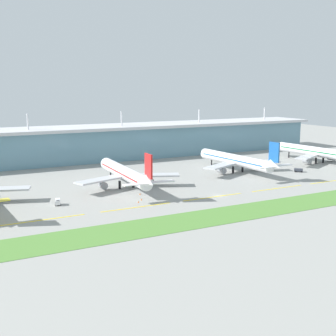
# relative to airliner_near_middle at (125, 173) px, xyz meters

# --- Properties ---
(ground_plane) EXTENTS (600.00, 600.00, 0.00)m
(ground_plane) POSITION_rel_airliner_near_middle_xyz_m (28.02, -32.17, -6.45)
(ground_plane) COLOR gray
(terminal_building) EXTENTS (288.00, 34.00, 29.84)m
(terminal_building) POSITION_rel_airliner_near_middle_xyz_m (28.02, 80.07, 4.18)
(terminal_building) COLOR #6693A8
(terminal_building) RESTS_ON ground
(airliner_near_middle) EXTENTS (48.76, 63.99, 18.90)m
(airliner_near_middle) POSITION_rel_airliner_near_middle_xyz_m (0.00, 0.00, 0.00)
(airliner_near_middle) COLOR white
(airliner_near_middle) RESTS_ON ground
(airliner_far_middle) EXTENTS (48.72, 64.37, 18.90)m
(airliner_far_middle) POSITION_rel_airliner_near_middle_xyz_m (65.43, 6.37, 0.00)
(airliner_far_middle) COLOR white
(airliner_far_middle) RESTS_ON ground
(airliner_farthest) EXTENTS (48.67, 66.82, 18.90)m
(airliner_farthest) POSITION_rel_airliner_near_middle_xyz_m (126.39, 8.29, 0.00)
(airliner_farthest) COLOR silver
(airliner_farthest) RESTS_ON ground
(taxiway_stripe_west) EXTENTS (28.00, 0.70, 0.04)m
(taxiway_stripe_west) POSITION_rel_airliner_near_middle_xyz_m (-42.98, -33.07, -6.43)
(taxiway_stripe_west) COLOR yellow
(taxiway_stripe_west) RESTS_ON ground
(taxiway_stripe_mid_west) EXTENTS (28.00, 0.70, 0.04)m
(taxiway_stripe_mid_west) POSITION_rel_airliner_near_middle_xyz_m (-8.98, -33.07, -6.43)
(taxiway_stripe_mid_west) COLOR yellow
(taxiway_stripe_mid_west) RESTS_ON ground
(taxiway_stripe_centre) EXTENTS (28.00, 0.70, 0.04)m
(taxiway_stripe_centre) POSITION_rel_airliner_near_middle_xyz_m (25.02, -33.07, -6.43)
(taxiway_stripe_centre) COLOR yellow
(taxiway_stripe_centre) RESTS_ON ground
(taxiway_stripe_mid_east) EXTENTS (28.00, 0.70, 0.04)m
(taxiway_stripe_mid_east) POSITION_rel_airliner_near_middle_xyz_m (59.02, -33.07, -6.43)
(taxiway_stripe_mid_east) COLOR yellow
(taxiway_stripe_mid_east) RESTS_ON ground
(taxiway_stripe_east) EXTENTS (28.00, 0.70, 0.04)m
(taxiway_stripe_east) POSITION_rel_airliner_near_middle_xyz_m (93.02, -33.07, -6.43)
(taxiway_stripe_east) COLOR yellow
(taxiway_stripe_east) RESTS_ON ground
(grass_verge) EXTENTS (300.00, 18.00, 0.10)m
(grass_verge) POSITION_rel_airliner_near_middle_xyz_m (28.02, -56.58, -6.40)
(grass_verge) COLOR #518438
(grass_verge) RESTS_ON ground
(pushback_tug) EXTENTS (4.87, 4.73, 1.85)m
(pushback_tug) POSITION_rel_airliner_near_middle_xyz_m (95.32, -8.31, -5.35)
(pushback_tug) COLOR #333842
(pushback_tug) RESTS_ON ground
(baggage_cart) EXTENTS (2.64, 3.90, 2.48)m
(baggage_cart) POSITION_rel_airliner_near_middle_xyz_m (-34.27, -16.29, -5.19)
(baggage_cart) COLOR silver
(baggage_cart) RESTS_ON ground
(safety_cone_left_wingtip) EXTENTS (0.56, 0.56, 0.70)m
(safety_cone_left_wingtip) POSITION_rel_airliner_near_middle_xyz_m (-5.59, -27.26, -6.10)
(safety_cone_left_wingtip) COLOR orange
(safety_cone_left_wingtip) RESTS_ON ground
(safety_cone_nose_front) EXTENTS (0.56, 0.56, 0.70)m
(safety_cone_nose_front) POSITION_rel_airliner_near_middle_xyz_m (0.15, -15.67, -6.10)
(safety_cone_nose_front) COLOR orange
(safety_cone_nose_front) RESTS_ON ground
(safety_cone_right_wingtip) EXTENTS (0.56, 0.56, 0.70)m
(safety_cone_right_wingtip) POSITION_rel_airliner_near_middle_xyz_m (-3.02, -24.20, -6.10)
(safety_cone_right_wingtip) COLOR orange
(safety_cone_right_wingtip) RESTS_ON ground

